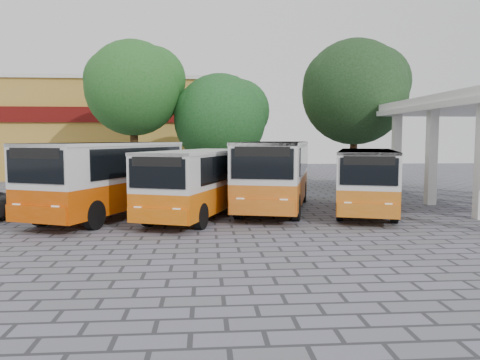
{
  "coord_description": "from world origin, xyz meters",
  "views": [
    {
      "loc": [
        -3.48,
        -16.51,
        3.3
      ],
      "look_at": [
        -1.96,
        3.95,
        1.5
      ],
      "focal_mm": 35.0,
      "sensor_mm": 36.0,
      "label": 1
    }
  ],
  "objects": [
    {
      "name": "ground",
      "position": [
        0.0,
        0.0,
        0.0
      ],
      "size": [
        90.0,
        90.0,
        0.0
      ],
      "primitive_type": "plane",
      "color": "slate",
      "rests_on": "ground"
    },
    {
      "name": "shophouse_block",
      "position": [
        -11.0,
        25.99,
        4.16
      ],
      "size": [
        20.4,
        10.4,
        8.3
      ],
      "color": "#AF832F",
      "rests_on": "ground"
    },
    {
      "name": "bus_far_left",
      "position": [
        -7.54,
        3.72,
        1.82
      ],
      "size": [
        5.81,
        9.35,
        3.15
      ],
      "rotation": [
        0.0,
        0.0,
        -0.4
      ],
      "color": "#BE4000",
      "rests_on": "ground"
    },
    {
      "name": "bus_centre_left",
      "position": [
        -3.76,
        3.18,
        1.64
      ],
      "size": [
        4.96,
        8.37,
        2.82
      ],
      "rotation": [
        0.0,
        0.0,
        -0.36
      ],
      "color": "#CD5906",
      "rests_on": "ground"
    },
    {
      "name": "bus_centre_right",
      "position": [
        -0.25,
        4.97,
        1.83
      ],
      "size": [
        4.81,
        9.27,
        3.17
      ],
      "rotation": [
        0.0,
        0.0,
        -0.26
      ],
      "color": "#C45D12",
      "rests_on": "ground"
    },
    {
      "name": "bus_far_right",
      "position": [
        3.72,
        3.88,
        1.62
      ],
      "size": [
        4.67,
        8.29,
        2.81
      ],
      "rotation": [
        0.0,
        0.0,
        -0.32
      ],
      "color": "#C06213",
      "rests_on": "ground"
    },
    {
      "name": "tree_left",
      "position": [
        -7.89,
        13.65,
        6.68
      ],
      "size": [
        6.27,
        5.97,
        9.48
      ],
      "color": "#3B2511",
      "rests_on": "ground"
    },
    {
      "name": "tree_middle",
      "position": [
        -2.43,
        13.9,
        4.74
      ],
      "size": [
        6.21,
        5.91,
        7.5
      ],
      "color": "#35200D",
      "rests_on": "ground"
    },
    {
      "name": "tree_right",
      "position": [
        6.86,
        15.25,
        6.74
      ],
      "size": [
        7.56,
        7.2,
        10.11
      ],
      "color": "#442A18",
      "rests_on": "ground"
    }
  ]
}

